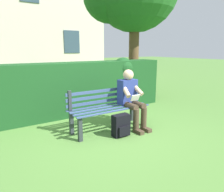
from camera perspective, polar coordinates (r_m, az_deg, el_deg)
name	(u,v)px	position (r m, az deg, el deg)	size (l,w,h in m)	color
ground	(109,129)	(4.40, -0.73, -8.92)	(60.00, 60.00, 0.00)	#517F38
park_bench	(107,108)	(4.32, -1.31, -3.10)	(1.63, 0.54, 0.85)	#2D3338
person_seated	(131,97)	(4.39, 5.10, -0.28)	(0.44, 0.73, 1.20)	navy
hedge_backdrop	(67,88)	(5.30, -11.91, 2.07)	(5.45, 0.69, 1.38)	#19471E
building_facade	(24,12)	(13.14, -22.50, 20.09)	(8.32, 2.81, 7.08)	beige
backpack	(121,126)	(4.03, 2.43, -7.92)	(0.33, 0.24, 0.42)	black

